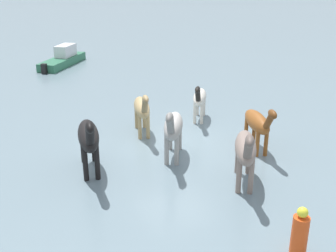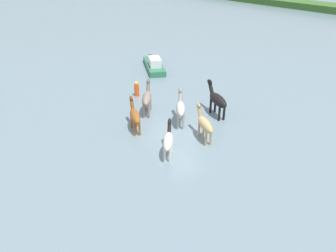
# 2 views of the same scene
# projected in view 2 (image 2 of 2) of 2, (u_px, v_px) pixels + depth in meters

# --- Properties ---
(ground_plane) EXTENTS (181.11, 181.11, 0.00)m
(ground_plane) POSITION_uv_depth(u_px,v_px,m) (181.00, 131.00, 19.33)
(ground_plane) COLOR slate
(horse_mid_herd) EXTENTS (2.26, 1.24, 1.80)m
(horse_mid_herd) POSITION_uv_depth(u_px,v_px,m) (135.00, 116.00, 18.89)
(horse_mid_herd) COLOR brown
(horse_mid_herd) RESTS_ON ground_plane
(horse_dun_straggler) EXTENTS (2.29, 1.23, 1.81)m
(horse_dun_straggler) POSITION_uv_depth(u_px,v_px,m) (205.00, 124.00, 17.93)
(horse_dun_straggler) COLOR tan
(horse_dun_straggler) RESTS_ON ground_plane
(horse_dark_mare) EXTENTS (1.82, 1.69, 1.67)m
(horse_dark_mare) POSITION_uv_depth(u_px,v_px,m) (168.00, 141.00, 16.50)
(horse_dark_mare) COLOR silver
(horse_dark_mare) RESTS_ON ground_plane
(horse_rear_stallion) EXTENTS (2.20, 1.86, 1.95)m
(horse_rear_stallion) POSITION_uv_depth(u_px,v_px,m) (181.00, 108.00, 19.60)
(horse_rear_stallion) COLOR #9E9993
(horse_rear_stallion) RESTS_ON ground_plane
(horse_chestnut_trailing) EXTENTS (2.64, 1.25, 2.06)m
(horse_chestnut_trailing) POSITION_uv_depth(u_px,v_px,m) (217.00, 100.00, 20.62)
(horse_chestnut_trailing) COLOR black
(horse_chestnut_trailing) RESTS_ON ground_plane
(horse_lead) EXTENTS (2.21, 1.95, 1.99)m
(horse_lead) POSITION_uv_depth(u_px,v_px,m) (147.00, 98.00, 20.95)
(horse_lead) COLOR gray
(horse_lead) RESTS_ON ground_plane
(boat_tender_starboard) EXTENTS (5.10, 3.55, 1.35)m
(boat_tender_starboard) POSITION_uv_depth(u_px,v_px,m) (154.00, 66.00, 29.51)
(boat_tender_starboard) COLOR #2D6B4C
(boat_tender_starboard) RESTS_ON ground_plane
(buoy_channel_marker) EXTENTS (0.36, 0.36, 1.14)m
(buoy_channel_marker) POSITION_uv_depth(u_px,v_px,m) (137.00, 89.00, 23.85)
(buoy_channel_marker) COLOR #E54C19
(buoy_channel_marker) RESTS_ON ground_plane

